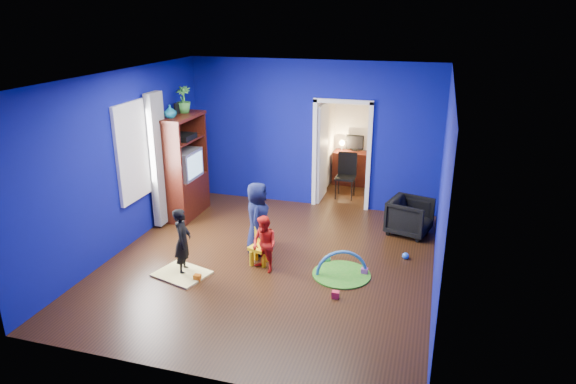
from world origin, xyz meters
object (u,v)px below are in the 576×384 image
(vase, at_px, (170,111))
(play_mat, at_px, (341,274))
(hopper_ball, at_px, (260,236))
(study_desk, at_px, (353,168))
(toddler_red, at_px, (264,244))
(armchair, at_px, (410,217))
(kid_chair, at_px, (260,249))
(tv_armoire, at_px, (182,166))
(folding_chair, at_px, (345,177))
(crt_tv, at_px, (184,164))
(child_navy, at_px, (258,219))
(child_black, at_px, (183,241))

(vase, relative_size, play_mat, 0.26)
(hopper_ball, bearing_deg, study_desk, 75.86)
(toddler_red, bearing_deg, hopper_ball, 143.65)
(armchair, relative_size, kid_chair, 1.42)
(tv_armoire, bearing_deg, study_desk, 44.51)
(toddler_red, bearing_deg, vase, 177.08)
(toddler_red, bearing_deg, tv_armoire, 171.99)
(armchair, distance_m, play_mat, 2.07)
(play_mat, height_order, folding_chair, folding_chair)
(tv_armoire, bearing_deg, crt_tv, 0.00)
(child_navy, distance_m, vase, 2.59)
(toddler_red, distance_m, kid_chair, 0.32)
(child_navy, relative_size, hopper_ball, 3.43)
(armchair, distance_m, tv_armoire, 4.32)
(armchair, bearing_deg, crt_tv, 109.33)
(toddler_red, xyz_separation_m, play_mat, (1.16, 0.19, -0.43))
(tv_armoire, bearing_deg, folding_chair, 32.72)
(study_desk, bearing_deg, tv_armoire, -135.49)
(tv_armoire, bearing_deg, armchair, 3.92)
(kid_chair, height_order, study_desk, study_desk)
(vase, bearing_deg, hopper_ball, -18.93)
(hopper_ball, xyz_separation_m, play_mat, (1.51, -0.62, -0.17))
(toddler_red, distance_m, tv_armoire, 2.89)
(child_black, bearing_deg, armchair, -67.59)
(armchair, xyz_separation_m, play_mat, (-0.86, -1.85, -0.31))
(kid_chair, xyz_separation_m, play_mat, (1.31, -0.01, -0.24))
(crt_tv, height_order, folding_chair, crt_tv)
(hopper_ball, bearing_deg, kid_chair, -71.54)
(armchair, height_order, folding_chair, folding_chair)
(armchair, height_order, crt_tv, crt_tv)
(folding_chair, bearing_deg, toddler_red, -99.35)
(armchair, relative_size, vase, 3.06)
(hopper_ball, distance_m, study_desk, 3.84)
(tv_armoire, relative_size, hopper_ball, 5.52)
(toddler_red, xyz_separation_m, hopper_ball, (-0.35, 0.80, -0.26))
(tv_armoire, height_order, folding_chair, tv_armoire)
(play_mat, bearing_deg, kid_chair, 179.37)
(child_navy, relative_size, study_desk, 1.38)
(kid_chair, relative_size, study_desk, 0.57)
(crt_tv, relative_size, play_mat, 0.80)
(child_navy, distance_m, kid_chair, 0.52)
(armchair, height_order, tv_armoire, tv_armoire)
(child_navy, xyz_separation_m, play_mat, (1.46, -0.37, -0.60))
(crt_tv, height_order, study_desk, crt_tv)
(child_navy, relative_size, tv_armoire, 0.62)
(hopper_ball, relative_size, study_desk, 0.40)
(study_desk, bearing_deg, play_mat, -82.49)
(kid_chair, bearing_deg, crt_tv, 161.25)
(armchair, bearing_deg, child_black, 142.62)
(hopper_ball, bearing_deg, play_mat, -22.20)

